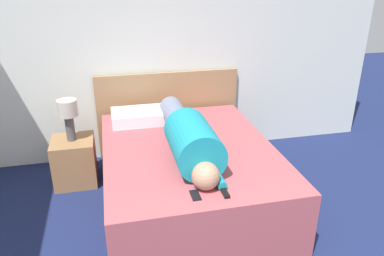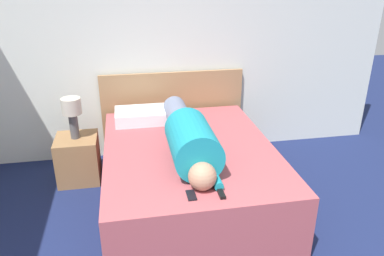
{
  "view_description": "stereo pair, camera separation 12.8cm",
  "coord_description": "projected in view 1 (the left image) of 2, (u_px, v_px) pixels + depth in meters",
  "views": [
    {
      "loc": [
        -0.54,
        -0.67,
        2.11
      ],
      "look_at": [
        0.13,
        2.21,
        0.84
      ],
      "focal_mm": 35.0,
      "sensor_mm": 36.0,
      "label": 1
    },
    {
      "loc": [
        -0.41,
        -0.69,
        2.11
      ],
      "look_at": [
        0.13,
        2.21,
        0.84
      ],
      "focal_mm": 35.0,
      "sensor_mm": 36.0,
      "label": 2
    }
  ],
  "objects": [
    {
      "name": "cell_phone",
      "position": [
        195.0,
        195.0,
        2.7
      ],
      "size": [
        0.06,
        0.13,
        0.01
      ],
      "color": "black",
      "rests_on": "bed"
    },
    {
      "name": "person_lying",
      "position": [
        189.0,
        137.0,
        3.24
      ],
      "size": [
        0.39,
        1.6,
        0.39
      ],
      "color": "tan",
      "rests_on": "bed"
    },
    {
      "name": "wall_back",
      "position": [
        155.0,
        46.0,
        4.18
      ],
      "size": [
        5.39,
        0.06,
        2.6
      ],
      "color": "silver",
      "rests_on": "ground_plane"
    },
    {
      "name": "bed",
      "position": [
        188.0,
        174.0,
        3.56
      ],
      "size": [
        1.54,
        2.0,
        0.59
      ],
      "color": "#A84C51",
      "rests_on": "ground_plane"
    },
    {
      "name": "headboard",
      "position": [
        169.0,
        114.0,
        4.45
      ],
      "size": [
        1.66,
        0.04,
        1.01
      ],
      "color": "#A37A51",
      "rests_on": "ground_plane"
    },
    {
      "name": "tv_remote",
      "position": [
        224.0,
        192.0,
        2.73
      ],
      "size": [
        0.04,
        0.15,
        0.02
      ],
      "color": "black",
      "rests_on": "bed"
    },
    {
      "name": "nightstand",
      "position": [
        75.0,
        161.0,
        3.92
      ],
      "size": [
        0.43,
        0.43,
        0.48
      ],
      "color": "olive",
      "rests_on": "ground_plane"
    },
    {
      "name": "pillow_near_headboard",
      "position": [
        140.0,
        116.0,
        3.97
      ],
      "size": [
        0.58,
        0.38,
        0.13
      ],
      "color": "white",
      "rests_on": "bed"
    },
    {
      "name": "table_lamp",
      "position": [
        68.0,
        113.0,
        3.7
      ],
      "size": [
        0.19,
        0.19,
        0.43
      ],
      "color": "#4C4C51",
      "rests_on": "nightstand"
    }
  ]
}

